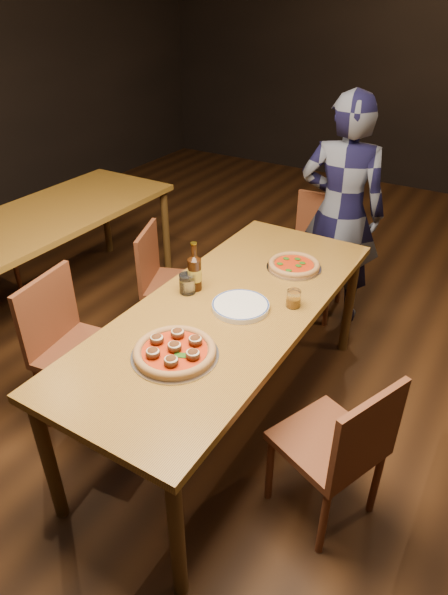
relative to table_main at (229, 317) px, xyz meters
The scene contains 15 objects.
ground 0.68m from the table_main, ahead, with size 9.00×9.00×0.00m, color black.
room_shell 1.18m from the table_main, ahead, with size 9.00×9.00×9.00m.
table_main is the anchor object (origin of this frame).
table_left 1.73m from the table_main, 169.99° to the left, with size 0.80×2.00×0.75m.
chair_main_nw 0.81m from the table_main, 149.79° to the right, with size 0.42×0.42×0.89m, color brown, non-canonical shape.
chair_main_sw 0.89m from the table_main, 145.23° to the left, with size 0.39×0.39×0.83m, color brown, non-canonical shape.
chair_main_e 0.76m from the table_main, 22.33° to the right, with size 0.39×0.39×0.84m, color brown, non-canonical shape.
chair_end 1.32m from the table_main, 92.74° to the left, with size 0.41×0.41×0.89m, color brown, non-canonical shape.
pizza_meatball 0.47m from the table_main, 88.95° to the right, with size 0.38×0.38×0.07m.
pizza_margherita 0.54m from the table_main, 77.67° to the left, with size 0.31×0.31×0.04m.
plate_stack 0.11m from the table_main, ahead, with size 0.28×0.28×0.03m, color white.
beer_bottle 0.29m from the table_main, behind, with size 0.07×0.07×0.26m.
water_glass 0.27m from the table_main, behind, with size 0.08×0.08×0.10m, color white.
amber_glass 0.33m from the table_main, 29.55° to the left, with size 0.07×0.07×0.09m, color #AB6613.
diner 1.33m from the table_main, 86.23° to the left, with size 0.58×0.38×1.59m, color black.
Camera 1 is at (1.06, -1.78, 2.08)m, focal length 30.00 mm.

